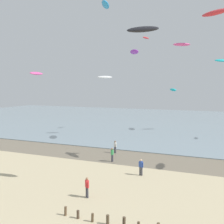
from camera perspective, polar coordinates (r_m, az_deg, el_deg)
The scene contains 16 objects.
wet_sand_strip at distance 36.14m, azimuth 8.50°, elevation -9.58°, with size 120.00×7.07×0.01m, color #7A6D59.
sea at distance 73.45m, azimuth 16.28°, elevation -2.11°, with size 160.00×70.00×0.10m, color #7F939E.
person_nearest_camera at distance 34.99m, azimuth 0.05°, elevation -8.47°, with size 0.25×0.57×1.71m.
person_mid_beach at distance 30.00m, azimuth 5.82°, elevation -10.84°, with size 0.54×0.33×1.71m.
person_by_waterline at distance 24.37m, azimuth -5.03°, elevation -14.70°, with size 0.45×0.41×1.71m.
person_right_flank at distance 39.39m, azimuth 0.64°, elevation -6.91°, with size 0.49×0.38×1.71m.
kite_aloft_0 at distance 59.31m, azimuth 21.19°, elevation 9.61°, with size 3.03×0.97×0.49m, color #19B2B7.
kite_aloft_1 at distance 34.95m, azimuth 20.03°, elevation 18.22°, with size 3.50×1.12×0.56m, color red.
kite_aloft_3 at distance 35.20m, azimuth 13.81°, elevation 13.01°, with size 2.04×0.65×0.33m, color #E54C99.
kite_aloft_4 at distance 47.02m, azimuth -14.93°, elevation 7.49°, with size 2.67×0.86×0.43m, color #E54C99.
kite_aloft_5 at distance 57.20m, azimuth 6.79°, elevation 14.55°, with size 2.11×0.67×0.34m, color red.
kite_aloft_6 at distance 25.00m, azimuth 6.15°, elevation 16.15°, with size 2.77×0.89×0.44m, color black.
kite_aloft_7 at distance 27.04m, azimuth -1.32°, elevation 20.71°, with size 2.27×0.72×0.36m, color #2384D1.
kite_aloft_9 at distance 46.04m, azimuth 4.48°, elevation 11.93°, with size 3.43×1.10×0.55m, color purple.
kite_aloft_10 at distance 51.51m, azimuth -1.46°, elevation 7.00°, with size 2.68×0.86×0.43m, color white.
kite_aloft_12 at distance 58.34m, azimuth 12.14°, elevation 4.37°, with size 3.42×1.09×0.55m, color #19B2B7.
Camera 1 is at (8.89, -11.76, 9.24)m, focal length 45.61 mm.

